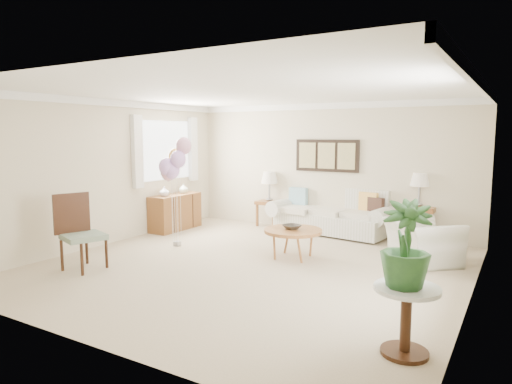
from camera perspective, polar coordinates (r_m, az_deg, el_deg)
ground_plane at (r=6.98m, az=-0.61°, el=-9.27°), size 6.00×6.00×0.00m
room_shell at (r=6.83m, az=-1.01°, el=4.25°), size 6.04×6.04×2.60m
wall_art_triptych at (r=9.36m, az=8.84°, el=4.51°), size 1.35×0.06×0.65m
sofa at (r=9.33m, az=9.58°, el=-2.88°), size 2.58×1.21×0.91m
end_table_left at (r=9.91m, az=1.68°, el=-1.61°), size 0.50×0.46×0.55m
end_table_right at (r=8.98m, az=19.64°, el=-2.33°), size 0.61×0.55×0.66m
lamp_left at (r=9.84m, az=1.69°, el=1.68°), size 0.36×0.36×0.63m
lamp_right at (r=8.91m, az=19.79°, el=1.33°), size 0.35×0.35×0.61m
coffee_table at (r=7.35m, az=4.65°, el=-4.95°), size 0.93×0.93×0.47m
decor_bowl at (r=7.35m, az=4.48°, el=-4.37°), size 0.37×0.37×0.07m
armchair at (r=7.56m, az=20.05°, el=-5.84°), size 1.34×1.35×0.66m
side_table at (r=4.41m, az=18.30°, el=-13.09°), size 0.59×0.59×0.64m
potted_plant at (r=4.23m, az=18.20°, el=-6.22°), size 0.55×0.55×0.78m
accent_chair at (r=7.21m, az=-21.20°, el=-4.46°), size 0.70×0.70×1.12m
credenza at (r=9.67m, az=-10.06°, el=-2.47°), size 0.46×1.20×0.74m
vase_white at (r=9.33m, az=-11.39°, el=0.06°), size 0.24×0.24×0.20m
vase_sage at (r=9.78m, az=-9.05°, el=0.44°), size 0.24×0.24×0.20m
balloon_cluster at (r=8.10m, az=-10.20°, el=3.67°), size 0.53×0.53×1.94m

